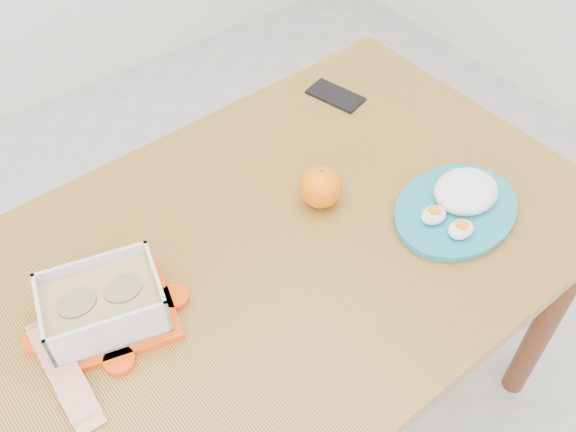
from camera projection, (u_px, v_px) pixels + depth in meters
ground at (276, 419)px, 1.79m from camera, size 3.50×3.50×0.00m
dining_table at (288, 267)px, 1.32m from camera, size 1.26×0.86×0.75m
food_container at (104, 305)px, 1.09m from camera, size 0.26×0.22×0.10m
orange_fruit at (321, 187)px, 1.28m from camera, size 0.09×0.09×0.09m
rice_plate at (460, 202)px, 1.28m from camera, size 0.32×0.32×0.08m
candy_bar at (63, 371)px, 1.05m from camera, size 0.06×0.20×0.02m
smartphone at (335, 96)px, 1.54m from camera, size 0.10×0.15×0.01m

